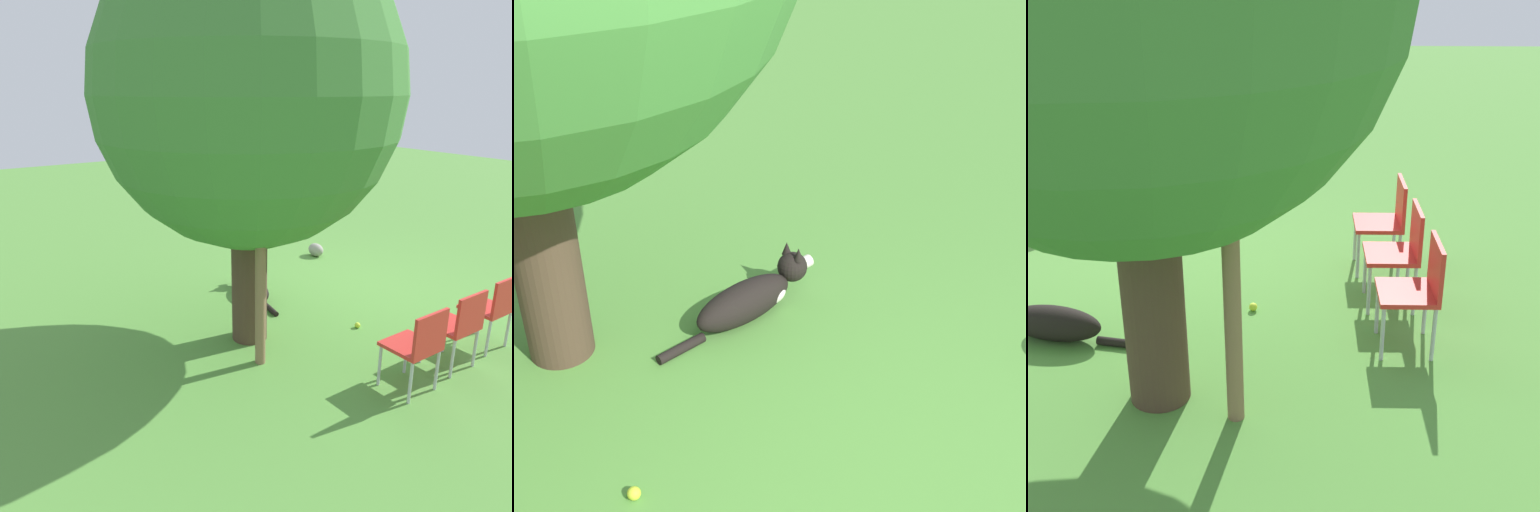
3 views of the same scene
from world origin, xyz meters
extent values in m
plane|color=#56933D|center=(0.00, 0.00, 0.00)|extent=(30.00, 30.00, 0.00)
cylinder|color=#4C3828|center=(-0.15, 1.51, 0.90)|extent=(0.39, 0.39, 1.81)
sphere|color=#427F38|center=(-0.15, 1.51, 2.65)|extent=(3.05, 3.05, 3.05)
ellipsoid|color=black|center=(0.78, 0.82, 0.14)|extent=(0.79, 0.39, 0.27)
ellipsoid|color=silver|center=(0.98, 0.78, 0.12)|extent=(0.30, 0.26, 0.16)
sphere|color=black|center=(1.21, 0.74, 0.22)|extent=(0.24, 0.24, 0.21)
cylinder|color=silver|center=(1.32, 0.72, 0.21)|extent=(0.11, 0.10, 0.09)
cone|color=black|center=(1.22, 0.79, 0.35)|extent=(0.07, 0.07, 0.09)
cone|color=black|center=(1.20, 0.68, 0.35)|extent=(0.07, 0.07, 0.09)
cylinder|color=black|center=(0.27, 0.91, 0.03)|extent=(0.35, 0.12, 0.06)
cylinder|color=#846647|center=(-0.67, 1.72, 0.66)|extent=(0.11, 0.11, 1.32)
sphere|color=#846647|center=(-0.67, 1.72, 1.34)|extent=(0.10, 0.10, 0.10)
cube|color=red|center=(-1.74, -0.52, 0.44)|extent=(0.42, 0.44, 0.04)
cube|color=red|center=(-1.93, -0.52, 0.65)|extent=(0.04, 0.44, 0.38)
cylinder|color=#B7B7BC|center=(-1.56, -0.32, 0.21)|extent=(0.03, 0.03, 0.43)
cylinder|color=#B7B7BC|center=(-1.56, -0.70, 0.21)|extent=(0.03, 0.03, 0.43)
cylinder|color=#B7B7BC|center=(-1.92, -0.33, 0.21)|extent=(0.03, 0.03, 0.43)
cylinder|color=#B7B7BC|center=(-1.92, -0.71, 0.21)|extent=(0.03, 0.03, 0.43)
cube|color=red|center=(-1.78, 0.16, 0.44)|extent=(0.42, 0.44, 0.04)
cube|color=red|center=(-1.98, 0.15, 0.65)|extent=(0.04, 0.44, 0.38)
cylinder|color=#B7B7BC|center=(-1.61, 0.35, 0.21)|extent=(0.03, 0.03, 0.43)
cylinder|color=#B7B7BC|center=(-1.60, -0.03, 0.21)|extent=(0.03, 0.03, 0.43)
cylinder|color=#B7B7BC|center=(-1.97, 0.34, 0.21)|extent=(0.03, 0.03, 0.43)
cylinder|color=#B7B7BC|center=(-1.96, -0.04, 0.21)|extent=(0.03, 0.03, 0.43)
cube|color=red|center=(-1.83, 0.83, 0.44)|extent=(0.42, 0.44, 0.04)
cube|color=red|center=(-2.02, 0.83, 0.65)|extent=(0.04, 0.44, 0.38)
cylinder|color=#B7B7BC|center=(-1.65, 1.02, 0.21)|extent=(0.03, 0.03, 0.43)
cylinder|color=#B7B7BC|center=(-1.65, 0.64, 0.21)|extent=(0.03, 0.03, 0.43)
cylinder|color=#B7B7BC|center=(-2.01, 1.02, 0.21)|extent=(0.03, 0.03, 0.43)
cylinder|color=#B7B7BC|center=(-2.01, 0.64, 0.21)|extent=(0.03, 0.03, 0.43)
sphere|color=#CCE033|center=(-0.68, 0.32, 0.03)|extent=(0.07, 0.07, 0.07)
ellipsoid|color=gray|center=(1.64, -1.02, 0.11)|extent=(0.30, 0.20, 0.22)
camera|label=1|loc=(-4.42, 4.33, 2.71)|focal=35.00mm
camera|label=2|loc=(-2.15, -1.62, 2.80)|focal=50.00mm
camera|label=3|loc=(-1.10, 5.40, 2.79)|focal=50.00mm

